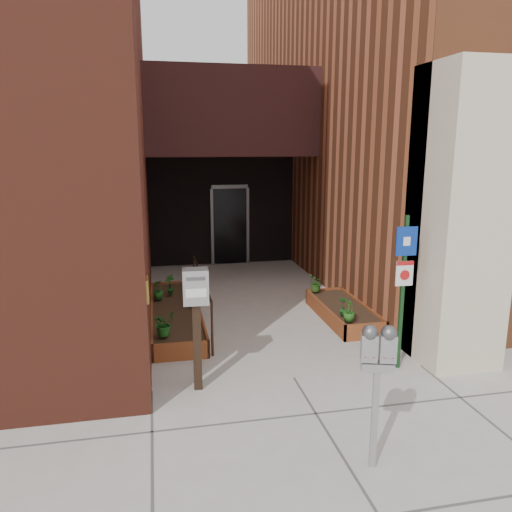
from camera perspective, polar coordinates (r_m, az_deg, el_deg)
ground at (r=7.38m, az=4.35°, el=-13.71°), size 80.00×80.00×0.00m
architecture at (r=13.46m, az=-4.68°, el=19.86°), size 20.00×14.60×10.00m
planter_left at (r=9.58m, az=-9.20°, el=-6.67°), size 0.90×3.60×0.30m
planter_right at (r=9.74m, az=9.90°, el=-6.36°), size 0.80×2.20×0.30m
handrail at (r=9.38m, az=-6.26°, el=-3.07°), size 0.04×3.34×0.90m
parking_meter at (r=5.18m, az=13.77°, el=-11.32°), size 0.36×0.22×1.55m
sign_post at (r=7.49m, az=16.52°, el=-2.26°), size 0.31×0.08×2.30m
payment_dropbox at (r=6.66m, az=-6.87°, el=-5.42°), size 0.35×0.27×1.69m
shrub_left_a at (r=8.11m, az=-10.51°, el=-7.56°), size 0.51×0.51×0.40m
shrub_left_b at (r=9.50m, az=-7.46°, el=-4.65°), size 0.26×0.26×0.33m
shrub_left_c at (r=10.00m, az=-11.14°, el=-3.78°), size 0.29×0.29×0.38m
shrub_left_d at (r=10.26m, az=-9.80°, el=-3.22°), size 0.30×0.30×0.41m
shrub_right_a at (r=8.75m, az=10.61°, el=-6.14°), size 0.24×0.24×0.38m
shrub_right_b at (r=9.03m, az=9.92°, el=-5.62°), size 0.26×0.26×0.35m
shrub_right_c at (r=10.36m, az=6.86°, el=-3.09°), size 0.45×0.45×0.36m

